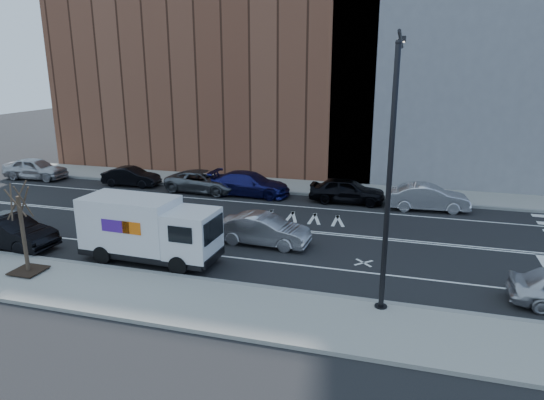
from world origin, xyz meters
The scene contains 18 objects.
ground centered at (0.00, 0.00, 0.00)m, with size 120.00×120.00×0.00m, color black.
sidewalk_near centered at (0.00, -8.80, 0.07)m, with size 44.00×3.60×0.15m, color gray.
sidewalk_far centered at (0.00, 8.80, 0.07)m, with size 44.00×3.60×0.15m, color gray.
curb_near centered at (0.00, -7.00, 0.08)m, with size 44.00×0.25×0.17m, color gray.
curb_far centered at (0.00, 7.00, 0.08)m, with size 44.00×0.25×0.17m, color gray.
road_markings centered at (0.00, 0.00, 0.00)m, with size 40.00×8.60×0.01m, color white, non-canonical shape.
bldg_brick centered at (-8.00, 15.60, 11.00)m, with size 26.00×10.00×22.00m, color brown.
streetlight centered at (7.00, -6.91, 5.08)m, with size 0.44×4.02×9.34m.
street_tree centered at (-7.00, -8.40, 1.45)m, with size 1.20×1.20×3.75m.
fedex_van centered at (-3.03, -5.60, 1.47)m, with size 6.19×2.36×2.79m.
far_parked_a centered at (-19.20, 5.94, 0.80)m, with size 1.90×4.72×1.61m, color #A6A5AA.
far_parked_b centered at (-11.20, 6.09, 0.66)m, with size 1.40×4.02×1.32m, color black.
far_parked_c centered at (-5.60, 5.97, 0.72)m, with size 2.38×5.15×1.43m, color #56595F.
far_parked_d centered at (-2.35, 5.99, 0.77)m, with size 2.16×5.30×1.54m, color #181855.
far_parked_e centered at (4.00, 6.01, 0.79)m, with size 1.86×4.62×1.57m, color black.
far_parked_f centered at (8.80, 5.77, 0.76)m, with size 1.61×4.63×1.52m, color #BBBAC0.
driving_sedan centered at (1.17, -2.32, 0.73)m, with size 1.54×4.41×1.45m, color #A2A1A6.
near_parked_rear_a centered at (-10.14, -6.01, 0.77)m, with size 1.62×4.65×1.53m, color black.
Camera 1 is at (7.59, -23.12, 8.33)m, focal length 32.00 mm.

